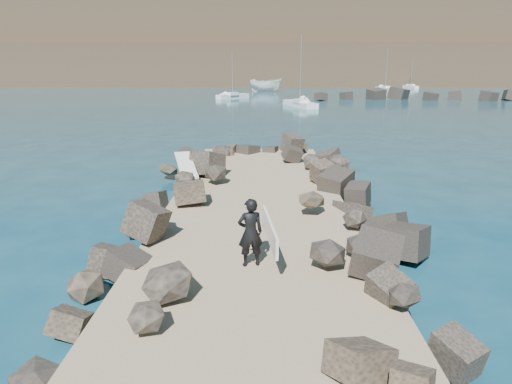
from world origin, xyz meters
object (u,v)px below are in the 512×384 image
surfer_with_board (253,232)px  sailboat_d (385,89)px  boat_imported (266,85)px  surfboard_resting (186,168)px

surfer_with_board → sailboat_d: sailboat_d is taller
boat_imported → sailboat_d: 23.71m
surfboard_resting → sailboat_d: (27.16, 73.46, -0.70)m
surfboard_resting → boat_imported: (3.65, 70.53, 0.19)m
boat_imported → sailboat_d: size_ratio=0.79×
surfboard_resting → surfer_with_board: 8.93m
boat_imported → sailboat_d: (23.51, 2.93, -0.89)m
surfboard_resting → sailboat_d: sailboat_d is taller
surfboard_resting → surfer_with_board: surfer_with_board is taller
surfboard_resting → sailboat_d: size_ratio=0.32×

